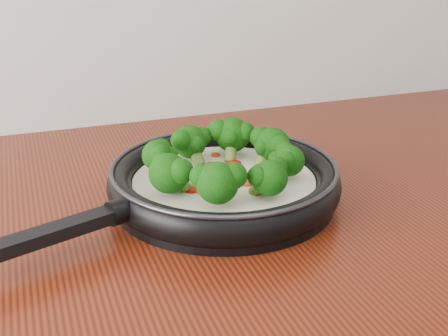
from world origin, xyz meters
name	(u,v)px	position (x,y,z in m)	size (l,w,h in m)	color
skillet	(222,179)	(-0.15, 1.09, 0.93)	(0.54, 0.42, 0.10)	black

